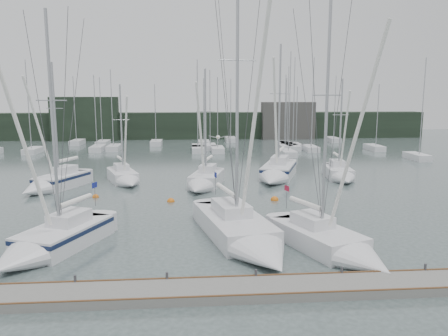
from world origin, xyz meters
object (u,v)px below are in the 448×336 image
object	(u,v)px
sailboat_near_center	(247,238)
sailboat_mid_a	(52,183)
sailboat_mid_b	(125,179)
sailboat_near_left	(46,244)
buoy_c	(96,197)
buoy_a	(171,202)
sailboat_mid_c	(203,182)
buoy_b	(226,201)
sailboat_mid_e	(341,175)
sailboat_near_right	(338,247)
buoy_d	(275,200)
sailboat_mid_d	(276,173)

from	to	relation	value
sailboat_near_center	sailboat_mid_a	world-z (taller)	sailboat_near_center
sailboat_mid_b	sailboat_near_left	bearing A→B (deg)	-114.54
buoy_c	sailboat_mid_a	bearing A→B (deg)	144.47
sailboat_near_center	sailboat_mid_a	bearing A→B (deg)	121.32
sailboat_mid_b	buoy_a	world-z (taller)	sailboat_mid_b
sailboat_mid_b	sailboat_mid_c	distance (m)	7.91
buoy_c	buoy_b	bearing A→B (deg)	-11.19
buoy_c	sailboat_near_left	bearing A→B (deg)	-89.46
sailboat_mid_a	buoy_b	world-z (taller)	sailboat_mid_a
sailboat_mid_e	buoy_b	world-z (taller)	sailboat_mid_e
sailboat_near_center	sailboat_mid_c	distance (m)	15.79
sailboat_near_right	sailboat_mid_c	world-z (taller)	sailboat_near_right
sailboat_near_left	buoy_d	world-z (taller)	sailboat_near_left
sailboat_near_center	buoy_b	world-z (taller)	sailboat_near_center
sailboat_mid_a	buoy_a	xyz separation A→B (m)	(10.77, -5.17, -0.61)
buoy_a	sailboat_near_left	bearing A→B (deg)	-118.93
sailboat_mid_a	sailboat_mid_c	bearing A→B (deg)	21.17
sailboat_mid_c	buoy_d	distance (m)	7.46
buoy_d	sailboat_mid_a	bearing A→B (deg)	164.40
sailboat_near_right	sailboat_mid_d	distance (m)	20.97
buoy_d	sailboat_mid_d	bearing A→B (deg)	77.74
sailboat_mid_d	buoy_d	world-z (taller)	sailboat_mid_d
sailboat_mid_a	sailboat_near_left	bearing A→B (deg)	-51.21
buoy_a	buoy_b	world-z (taller)	buoy_a
sailboat_near_center	sailboat_mid_a	size ratio (longest dim) A/B	1.46
sailboat_near_center	sailboat_mid_b	distance (m)	20.67
sailboat_mid_d	sailboat_mid_e	distance (m)	6.44
sailboat_near_right	buoy_c	distance (m)	21.49
sailboat_mid_a	sailboat_mid_d	bearing A→B (deg)	31.48
sailboat_mid_c	sailboat_mid_e	xyz separation A→B (m)	(13.85, 2.92, -0.05)
sailboat_mid_a	sailboat_near_right	bearing A→B (deg)	-18.50
sailboat_mid_e	buoy_c	bearing A→B (deg)	-159.41
buoy_a	sailboat_mid_c	bearing A→B (deg)	59.36
buoy_b	buoy_d	xyz separation A→B (m)	(3.92, -0.04, 0.00)
sailboat_mid_a	sailboat_mid_b	world-z (taller)	sailboat_mid_a
sailboat_near_left	sailboat_mid_c	distance (m)	18.28
buoy_a	buoy_b	size ratio (longest dim) A/B	1.13
sailboat_mid_d	buoy_d	xyz separation A→B (m)	(-1.83, -8.40, -0.67)
sailboat_mid_a	buoy_b	distance (m)	16.16
sailboat_mid_b	buoy_a	xyz separation A→B (m)	(4.63, -7.46, -0.51)
sailboat_near_right	sailboat_mid_a	xyz separation A→B (m)	(-20.08, 17.91, 0.08)
sailboat_mid_a	sailboat_mid_c	distance (m)	13.56
sailboat_near_center	sailboat_mid_b	bearing A→B (deg)	104.39
buoy_a	sailboat_mid_b	bearing A→B (deg)	121.83
sailboat_mid_d	buoy_c	world-z (taller)	sailboat_mid_d
sailboat_near_left	sailboat_mid_c	world-z (taller)	sailboat_near_left
sailboat_mid_a	buoy_c	bearing A→B (deg)	-12.30
sailboat_near_center	sailboat_near_left	bearing A→B (deg)	168.86
sailboat_near_left	sailboat_mid_d	xyz separation A→B (m)	(16.43, 19.45, 0.09)
sailboat_near_right	sailboat_mid_b	xyz separation A→B (m)	(-13.93, 20.19, -0.02)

